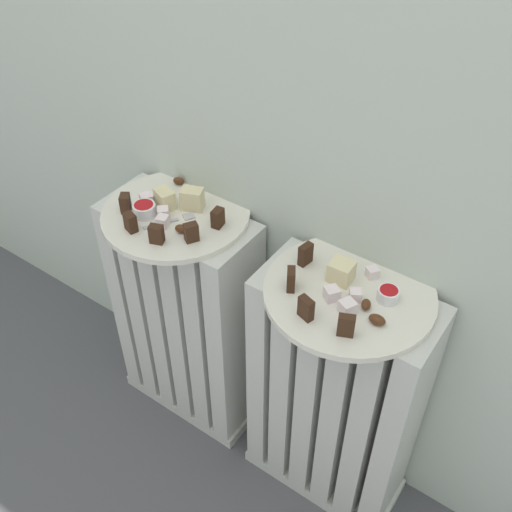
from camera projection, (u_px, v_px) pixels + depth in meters
The scene contains 30 objects.
radiator_left at pixel (188, 319), 1.39m from camera, with size 0.35×0.16×0.60m.
radiator_right at pixel (334, 399), 1.23m from camera, with size 0.35×0.16×0.60m.
plate_left at pixel (176, 214), 1.19m from camera, with size 0.30×0.30×0.01m, color silver.
plate_right at pixel (349, 293), 1.02m from camera, with size 0.30×0.30×0.01m, color silver.
dark_cake_slice_left_0 at pixel (125, 203), 1.18m from camera, with size 0.03×0.02×0.04m, color #382114.
dark_cake_slice_left_1 at pixel (130, 222), 1.13m from camera, with size 0.03×0.02×0.04m, color #382114.
dark_cake_slice_left_2 at pixel (156, 234), 1.10m from camera, with size 0.03×0.02×0.04m, color #382114.
dark_cake_slice_left_3 at pixel (191, 232), 1.11m from camera, with size 0.03×0.02×0.04m, color #382114.
dark_cake_slice_left_4 at pixel (218, 218), 1.14m from camera, with size 0.03×0.02×0.04m, color #382114.
marble_cake_slice_left_0 at pixel (165, 199), 1.19m from camera, with size 0.04×0.03×0.04m, color beige.
marble_cake_slice_left_1 at pixel (192, 199), 1.18m from camera, with size 0.04×0.03×0.04m, color beige.
turkish_delight_left_0 at pixel (147, 199), 1.20m from camera, with size 0.02×0.02×0.02m, color white.
turkish_delight_left_1 at pixel (163, 221), 1.15m from camera, with size 0.02×0.02×0.02m, color white.
turkish_delight_left_2 at pixel (163, 213), 1.17m from camera, with size 0.02×0.02×0.02m, color white.
medjool_date_left_0 at pixel (181, 229), 1.13m from camera, with size 0.03×0.02×0.02m, color #4C2814.
medjool_date_left_1 at pixel (179, 181), 1.25m from camera, with size 0.02×0.01×0.02m, color #4C2814.
jam_bowl_left at pixel (144, 209), 1.17m from camera, with size 0.05×0.05×0.03m.
dark_cake_slice_right_0 at pixel (305, 254), 1.06m from camera, with size 0.03×0.01×0.04m, color #382114.
dark_cake_slice_right_1 at pixel (291, 279), 1.01m from camera, with size 0.03×0.01×0.04m, color #382114.
dark_cake_slice_right_2 at pixel (306, 308), 0.96m from camera, with size 0.03×0.01×0.04m, color #382114.
dark_cake_slice_right_3 at pixel (346, 326), 0.93m from camera, with size 0.03×0.01×0.04m, color #382114.
marble_cake_slice_right_0 at pixel (341, 272), 1.03m from camera, with size 0.04×0.04×0.04m, color beige.
turkish_delight_right_0 at pixel (355, 295), 1.00m from camera, with size 0.02×0.02×0.02m, color white.
turkish_delight_right_1 at pixel (347, 307), 0.97m from camera, with size 0.02×0.02×0.02m, color white.
turkish_delight_right_2 at pixel (372, 273), 1.04m from camera, with size 0.02×0.02×0.02m, color white.
turkish_delight_right_3 at pixel (332, 294), 1.00m from camera, with size 0.02×0.02×0.02m, color white.
medjool_date_right_0 at pixel (366, 305), 0.98m from camera, with size 0.02×0.02×0.01m, color #4C2814.
medjool_date_right_1 at pixel (377, 320), 0.96m from camera, with size 0.03×0.02×0.02m, color #4C2814.
jam_bowl_right at pixel (388, 294), 0.99m from camera, with size 0.04×0.04×0.02m.
fork at pixel (173, 220), 1.16m from camera, with size 0.06×0.10×0.00m.
Camera 1 is at (0.48, -0.41, 1.32)m, focal length 41.89 mm.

